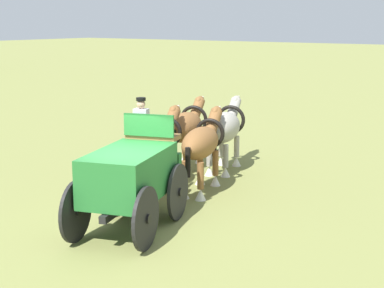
# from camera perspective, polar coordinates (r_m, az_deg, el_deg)

# --- Properties ---
(ground_plane) EXTENTS (220.00, 220.00, 0.00)m
(ground_plane) POSITION_cam_1_polar(r_m,az_deg,el_deg) (14.30, -5.84, -8.03)
(ground_plane) COLOR olive
(show_wagon) EXTENTS (5.67, 2.70, 2.90)m
(show_wagon) POSITION_cam_1_polar(r_m,az_deg,el_deg) (14.05, -5.75, -2.95)
(show_wagon) COLOR #236B2D
(show_wagon) RESTS_ON ground
(draft_horse_rear_near) EXTENTS (2.93, 1.45, 2.22)m
(draft_horse_rear_near) POSITION_cam_1_polar(r_m,az_deg,el_deg) (17.46, -3.16, 0.21)
(draft_horse_rear_near) COLOR brown
(draft_horse_rear_near) RESTS_ON ground
(draft_horse_rear_off) EXTENTS (3.14, 1.48, 2.23)m
(draft_horse_rear_off) POSITION_cam_1_polar(r_m,az_deg,el_deg) (17.05, 0.94, -0.01)
(draft_horse_rear_off) COLOR brown
(draft_horse_rear_off) RESTS_ON ground
(draft_horse_lead_near) EXTENTS (3.09, 1.56, 2.18)m
(draft_horse_lead_near) POSITION_cam_1_polar(r_m,az_deg,el_deg) (19.86, -0.54, 1.54)
(draft_horse_lead_near) COLOR brown
(draft_horse_lead_near) RESTS_ON ground
(draft_horse_lead_off) EXTENTS (3.09, 1.55, 2.24)m
(draft_horse_lead_off) POSITION_cam_1_polar(r_m,az_deg,el_deg) (19.50, 3.10, 1.50)
(draft_horse_lead_off) COLOR #9E998E
(draft_horse_lead_off) RESTS_ON ground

